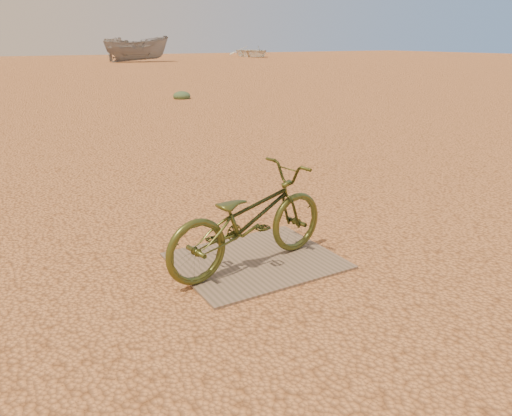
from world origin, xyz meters
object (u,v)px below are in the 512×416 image
boat_far_right (252,52)px  boat_mid_right (137,49)px  plywood_board (256,261)px  bicycle (249,219)px

boat_far_right → boat_mid_right: bearing=-154.7°
plywood_board → boat_mid_right: boat_mid_right is taller
boat_mid_right → bicycle: bearing=169.0°
boat_mid_right → boat_far_right: size_ratio=1.00×
bicycle → plywood_board: bearing=-67.9°
bicycle → boat_mid_right: bearing=-25.5°
plywood_board → boat_far_right: 50.70m
boat_mid_right → boat_far_right: boat_mid_right is taller
bicycle → boat_far_right: size_ratio=0.30×
boat_mid_right → plywood_board: bearing=169.1°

